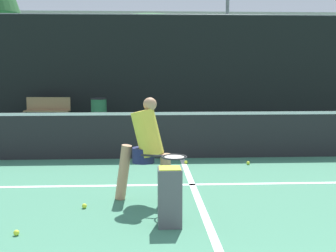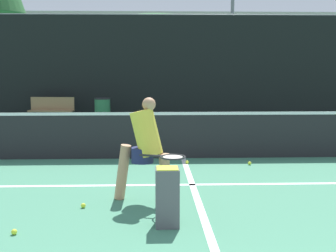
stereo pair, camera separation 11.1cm
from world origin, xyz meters
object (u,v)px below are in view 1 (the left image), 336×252
at_px(trash_bin, 99,112).
at_px(courtside_bench, 48,110).
at_px(ball_hopper, 170,196).
at_px(parked_car, 90,95).
at_px(player_practicing, 146,146).

bearing_deg(trash_bin, courtside_bench, 170.51).
height_order(ball_hopper, parked_car, parked_car).
height_order(courtside_bench, trash_bin, same).
xyz_separation_m(courtside_bench, parked_car, (0.87, 3.96, 0.19)).
bearing_deg(parked_car, ball_hopper, -79.61).
bearing_deg(player_practicing, ball_hopper, -56.49).
relative_size(courtside_bench, trash_bin, 1.67).
relative_size(player_practicing, courtside_bench, 1.03).
bearing_deg(player_practicing, trash_bin, 118.42).
relative_size(courtside_bench, parked_car, 0.31).
distance_m(player_practicing, ball_hopper, 1.12).
relative_size(ball_hopper, parked_car, 0.15).
xyz_separation_m(ball_hopper, courtside_bench, (-3.33, 9.46, 0.09)).
distance_m(player_practicing, courtside_bench, 8.99).
height_order(player_practicing, courtside_bench, player_practicing).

